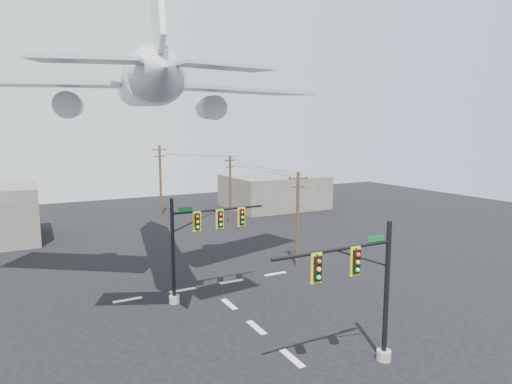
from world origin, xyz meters
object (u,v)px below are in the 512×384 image
signal_mast_near (365,292)px  utility_pole_a (298,217)px  utility_pole_b (230,190)px  utility_pole_c (160,179)px  airliner (142,85)px  signal_mast_far (197,242)px

signal_mast_near → utility_pole_a: (6.12, 15.35, 0.40)m
utility_pole_b → utility_pole_c: (-5.47, 11.77, 0.54)m
airliner → signal_mast_far: bearing=-148.1°
signal_mast_far → utility_pole_b: bearing=60.0°
utility_pole_a → utility_pole_c: utility_pole_c is taller
airliner → utility_pole_b: bearing=-33.8°
utility_pole_c → airliner: bearing=-113.6°
signal_mast_far → utility_pole_c: 32.41m
signal_mast_far → utility_pole_b: 23.14m
utility_pole_a → utility_pole_b: utility_pole_b is taller
signal_mast_near → utility_pole_b: size_ratio=0.83×
utility_pole_b → signal_mast_far: bearing=-142.7°
signal_mast_near → utility_pole_b: (7.37, 32.30, 0.71)m
utility_pole_a → utility_pole_b: size_ratio=0.93×
signal_mast_near → utility_pole_c: (1.91, 44.07, 1.25)m
utility_pole_a → utility_pole_c: (-4.21, 28.73, 0.85)m
signal_mast_near → airliner: (-6.38, 17.46, 11.18)m
signal_mast_near → airliner: 21.69m
utility_pole_c → airliner: 29.59m
signal_mast_near → utility_pole_c: 44.13m
signal_mast_far → utility_pole_a: utility_pole_a is taller
utility_pole_b → utility_pole_c: bearing=92.2°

